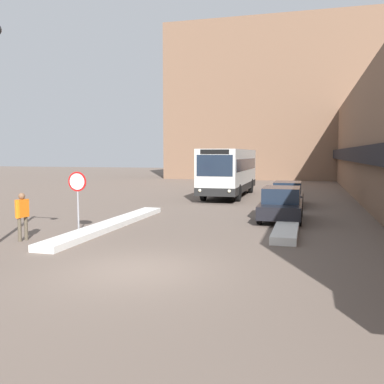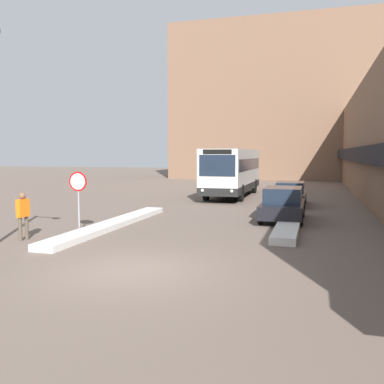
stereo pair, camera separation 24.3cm
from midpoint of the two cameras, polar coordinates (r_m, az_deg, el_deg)
name	(u,v)px [view 2 (the right image)]	position (r m, az deg, el deg)	size (l,w,h in m)	color
ground_plane	(133,270)	(11.66, -7.25, -10.28)	(160.00, 160.00, 0.00)	#66564C
building_backdrop_far	(278,102)	(54.87, 11.53, 11.66)	(26.00, 8.00, 18.90)	brown
snow_bank_left	(112,224)	(18.43, -10.18, -4.25)	(0.90, 9.91, 0.23)	silver
snow_bank_right	(288,227)	(17.70, 13.04, -4.60)	(0.90, 6.12, 0.28)	silver
city_bus	(233,171)	(31.10, 5.65, 2.80)	(2.60, 10.29, 3.40)	silver
parked_car_front	(283,204)	(20.28, 12.36, -1.57)	(1.91, 4.28, 1.54)	black
parked_car_middle	(290,194)	(26.37, 13.23, -0.21)	(1.83, 4.43, 1.41)	#38383D
stop_sign	(78,189)	(17.03, -14.55, 0.44)	(0.76, 0.08, 2.41)	gray
pedestrian	(23,212)	(16.35, -21.22, -2.46)	(0.27, 0.55, 1.72)	brown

